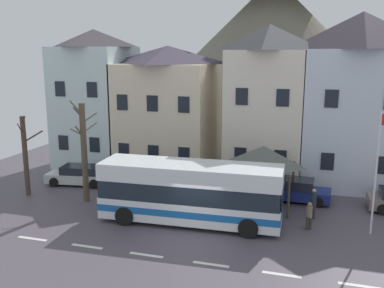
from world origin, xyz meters
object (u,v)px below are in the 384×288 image
townhouse_01 (168,109)px  parked_car_00 (79,175)px  public_bench (242,185)px  parked_car_03 (295,190)px  townhouse_03 (357,100)px  townhouse_00 (96,98)px  pedestrian_01 (313,203)px  flagpole (379,164)px  bus_shelter (263,156)px  bare_tree_00 (25,155)px  pedestrian_00 (309,216)px  parked_car_02 (146,177)px  transit_bus (190,193)px  bare_tree_02 (84,152)px  townhouse_02 (267,103)px  hilltop_castle (272,51)px

townhouse_01 → parked_car_00: townhouse_01 is taller
public_bench → parked_car_03: bearing=-11.5°
townhouse_03 → townhouse_00: bearing=-179.2°
pedestrian_01 → flagpole: (2.93, -1.28, 2.74)m
bus_shelter → bare_tree_00: (-14.47, -2.41, -0.37)m
townhouse_00 → pedestrian_00: 19.64m
pedestrian_01 → public_bench: bearing=143.5°
parked_car_00 → townhouse_00: bearing=-82.9°
parked_car_02 → pedestrian_00: (10.86, -4.39, 0.08)m
bare_tree_00 → transit_bus: bearing=-6.8°
parked_car_03 → bare_tree_00: 16.83m
townhouse_00 → bus_shelter: size_ratio=2.94×
bus_shelter → flagpole: (5.90, -2.54, 0.64)m
townhouse_00 → public_bench: townhouse_00 is taller
parked_car_02 → bare_tree_02: size_ratio=0.68×
townhouse_03 → parked_car_03: bearing=-125.6°
townhouse_02 → bare_tree_00: 16.39m
pedestrian_01 → bare_tree_00: (-17.43, -1.15, 1.74)m
bare_tree_00 → bare_tree_02: bare_tree_02 is taller
pedestrian_00 → pedestrian_01: pedestrian_01 is taller
townhouse_00 → townhouse_01: 5.98m
townhouse_00 → bare_tree_00: (-0.39, -8.44, -2.69)m
transit_bus → pedestrian_01: 6.75m
parked_car_00 → bare_tree_02: 4.44m
flagpole → bare_tree_02: 16.22m
parked_car_02 → flagpole: bearing=-21.0°
townhouse_00 → transit_bus: townhouse_00 is taller
townhouse_00 → flagpole: (19.98, -8.57, -1.68)m
flagpole → public_bench: bearing=148.1°
townhouse_03 → transit_bus: bearing=-130.4°
bare_tree_02 → townhouse_03: bearing=29.2°
parked_car_02 → flagpole: size_ratio=0.68×
transit_bus → hilltop_castle: bearing=86.7°
parked_car_00 → public_bench: 11.05m
townhouse_00 → bare_tree_02: size_ratio=1.72×
transit_bus → public_bench: transit_bus is taller
pedestrian_01 → public_bench: size_ratio=1.18×
townhouse_01 → townhouse_00: bearing=-177.2°
parked_car_03 → townhouse_02: bearing=120.2°
townhouse_02 → bus_shelter: bearing=-84.0°
townhouse_01 → bus_shelter: 10.45m
parked_car_00 → transit_bus: bearing=146.6°
townhouse_00 → parked_car_03: townhouse_00 is taller
transit_bus → parked_car_00: size_ratio=2.18×
townhouse_01 → flagpole: bearing=-32.2°
parked_car_03 → pedestrian_01: (1.17, -2.70, 0.21)m
townhouse_01 → public_bench: townhouse_01 is taller
townhouse_01 → flagpole: (14.04, -8.85, -1.05)m
townhouse_02 → parked_car_00: bearing=-155.9°
bare_tree_02 → parked_car_03: bearing=17.5°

